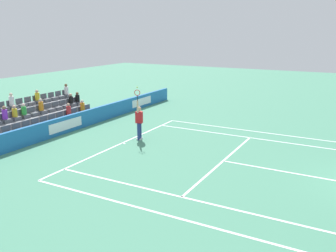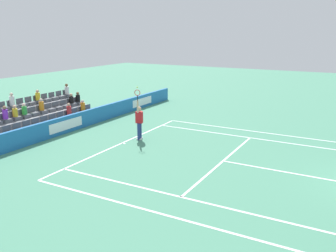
# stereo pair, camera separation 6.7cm
# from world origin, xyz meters

# --- Properties ---
(line_baseline) EXTENTS (10.97, 0.10, 0.01)m
(line_baseline) POSITION_xyz_m (0.00, -11.89, 0.00)
(line_baseline) COLOR white
(line_baseline) RESTS_ON ground
(line_service) EXTENTS (8.23, 0.10, 0.01)m
(line_service) POSITION_xyz_m (0.00, -6.40, 0.00)
(line_service) COLOR white
(line_service) RESTS_ON ground
(line_centre_service) EXTENTS (0.10, 6.40, 0.01)m
(line_centre_service) POSITION_xyz_m (0.00, -3.20, 0.00)
(line_centre_service) COLOR white
(line_centre_service) RESTS_ON ground
(line_singles_sideline_left) EXTENTS (0.10, 11.89, 0.01)m
(line_singles_sideline_left) POSITION_xyz_m (4.12, -5.95, 0.00)
(line_singles_sideline_left) COLOR white
(line_singles_sideline_left) RESTS_ON ground
(line_singles_sideline_right) EXTENTS (0.10, 11.89, 0.01)m
(line_singles_sideline_right) POSITION_xyz_m (-4.12, -5.95, 0.00)
(line_singles_sideline_right) COLOR white
(line_singles_sideline_right) RESTS_ON ground
(line_doubles_sideline_left) EXTENTS (0.10, 11.89, 0.01)m
(line_doubles_sideline_left) POSITION_xyz_m (5.49, -5.95, 0.00)
(line_doubles_sideline_left) COLOR white
(line_doubles_sideline_left) RESTS_ON ground
(line_doubles_sideline_right) EXTENTS (0.10, 11.89, 0.01)m
(line_doubles_sideline_right) POSITION_xyz_m (-5.49, -5.95, 0.00)
(line_doubles_sideline_right) COLOR white
(line_doubles_sideline_right) RESTS_ON ground
(line_centre_mark) EXTENTS (0.10, 0.20, 0.01)m
(line_centre_mark) POSITION_xyz_m (0.00, -11.79, 0.00)
(line_centre_mark) COLOR white
(line_centre_mark) RESTS_ON ground
(sponsor_barrier) EXTENTS (23.58, 0.22, 0.96)m
(sponsor_barrier) POSITION_xyz_m (0.00, -15.81, 0.48)
(sponsor_barrier) COLOR #1E66AD
(sponsor_barrier) RESTS_ON ground
(tennis_player) EXTENTS (0.54, 0.41, 2.85)m
(tennis_player) POSITION_xyz_m (-1.00, -11.47, 0.99)
(tennis_player) COLOR navy
(tennis_player) RESTS_ON ground
(stadium_stand) EXTENTS (7.44, 2.85, 2.19)m
(stadium_stand) POSITION_xyz_m (-0.00, -18.13, 0.56)
(stadium_stand) COLOR gray
(stadium_stand) RESTS_ON ground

